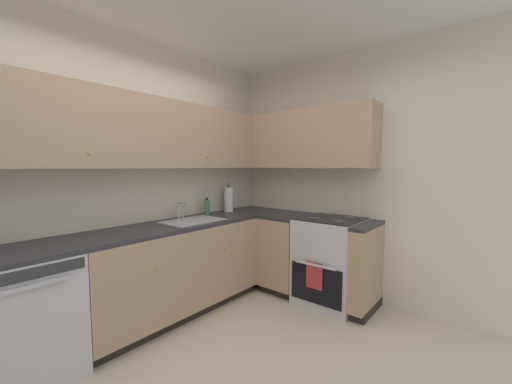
{
  "coord_description": "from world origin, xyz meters",
  "views": [
    {
      "loc": [
        -1.29,
        -1.3,
        1.45
      ],
      "look_at": [
        1.0,
        0.6,
        1.2
      ],
      "focal_mm": 21.11,
      "sensor_mm": 36.0,
      "label": 1
    }
  ],
  "objects_px": {
    "oven_range": "(331,260)",
    "soap_bottle": "(207,207)",
    "dishwasher": "(25,318)",
    "paper_towel_roll": "(229,199)"
  },
  "relations": [
    {
      "from": "oven_range",
      "to": "paper_towel_roll",
      "type": "xyz_separation_m",
      "value": [
        -0.29,
        1.23,
        0.59
      ]
    },
    {
      "from": "dishwasher",
      "to": "soap_bottle",
      "type": "bearing_deg",
      "value": 5.78
    },
    {
      "from": "dishwasher",
      "to": "oven_range",
      "type": "height_order",
      "value": "oven_range"
    },
    {
      "from": "oven_range",
      "to": "soap_bottle",
      "type": "distance_m",
      "value": 1.49
    },
    {
      "from": "dishwasher",
      "to": "soap_bottle",
      "type": "distance_m",
      "value": 1.88
    },
    {
      "from": "oven_range",
      "to": "soap_bottle",
      "type": "bearing_deg",
      "value": 116.48
    },
    {
      "from": "dishwasher",
      "to": "oven_range",
      "type": "relative_size",
      "value": 0.82
    },
    {
      "from": "dishwasher",
      "to": "soap_bottle",
      "type": "xyz_separation_m",
      "value": [
        1.78,
        0.18,
        0.55
      ]
    },
    {
      "from": "dishwasher",
      "to": "oven_range",
      "type": "bearing_deg",
      "value": -23.95
    },
    {
      "from": "oven_range",
      "to": "soap_bottle",
      "type": "xyz_separation_m",
      "value": [
        -0.62,
        1.25,
        0.53
      ]
    }
  ]
}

